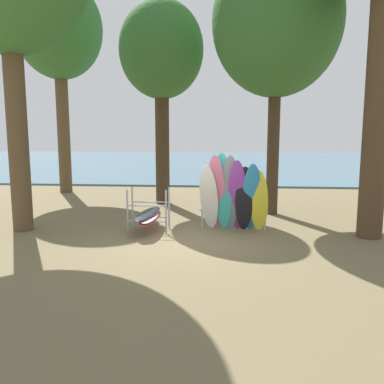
# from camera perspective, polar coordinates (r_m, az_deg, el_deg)

# --- Properties ---
(ground_plane) EXTENTS (80.00, 80.00, 0.00)m
(ground_plane) POSITION_cam_1_polar(r_m,az_deg,el_deg) (10.49, -0.46, -7.17)
(ground_plane) COLOR brown
(lake_water) EXTENTS (80.00, 36.00, 0.10)m
(lake_water) POSITION_cam_1_polar(r_m,az_deg,el_deg) (38.75, 3.55, 4.34)
(lake_water) COLOR #477084
(lake_water) RESTS_ON ground
(tree_mid_behind) EXTENTS (4.29, 4.29, 8.95)m
(tree_mid_behind) POSITION_cam_1_polar(r_m,az_deg,el_deg) (14.55, 12.05, 22.67)
(tree_mid_behind) COLOR #42301E
(tree_mid_behind) RESTS_ON ground
(tree_far_left_back) EXTENTS (3.93, 3.93, 9.80)m
(tree_far_left_back) POSITION_cam_1_polar(r_m,az_deg,el_deg) (20.48, -18.53, 20.97)
(tree_far_left_back) COLOR brown
(tree_far_left_back) RESTS_ON ground
(tree_far_right_back) EXTENTS (3.25, 3.25, 7.87)m
(tree_far_right_back) POSITION_cam_1_polar(r_m,az_deg,el_deg) (16.25, -4.41, 19.24)
(tree_far_right_back) COLOR #42301E
(tree_far_right_back) RESTS_ON ground
(leaning_board_pile) EXTENTS (2.05, 0.95, 2.30)m
(leaning_board_pile) POSITION_cam_1_polar(r_m,az_deg,el_deg) (11.37, 5.88, -0.62)
(leaning_board_pile) COLOR white
(leaning_board_pile) RESTS_ON ground
(board_storage_rack) EXTENTS (1.15, 2.13, 1.25)m
(board_storage_rack) POSITION_cam_1_polar(r_m,az_deg,el_deg) (11.61, -6.16, -3.29)
(board_storage_rack) COLOR #9EA0A5
(board_storage_rack) RESTS_ON ground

